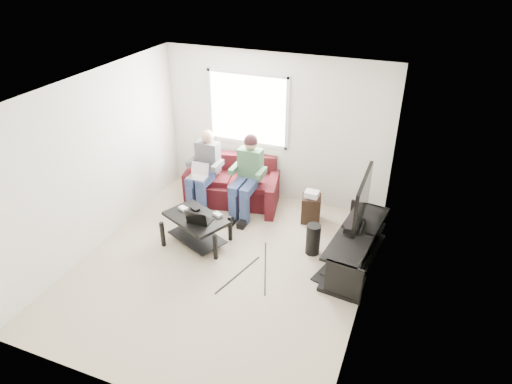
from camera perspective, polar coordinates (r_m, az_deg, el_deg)
floor at (r=6.75m, az=-4.28°, el=-9.18°), size 4.50×4.50×0.00m
ceiling at (r=5.52m, az=-5.29°, el=12.44°), size 4.50×4.50×0.00m
wall_back at (r=7.91m, az=2.41°, el=7.86°), size 4.50×0.00×4.50m
wall_front at (r=4.49m, az=-17.57°, el=-12.48°), size 4.50×0.00×4.50m
wall_left at (r=7.06m, az=-19.53°, el=3.38°), size 0.00×4.50×4.50m
wall_right at (r=5.54m, az=14.25°, el=-3.15°), size 0.00×4.50×4.50m
window at (r=7.96m, az=-1.05°, el=10.32°), size 1.48×0.04×1.28m
sofa at (r=8.18m, az=-2.92°, el=0.89°), size 1.87×1.08×0.80m
person_left at (r=7.92m, az=-6.49°, el=3.17°), size 0.40×0.70×1.32m
person_right at (r=7.60m, az=-1.07°, el=2.67°), size 0.40×0.71×1.37m
laptop_silver at (r=7.75m, az=-7.29°, el=2.24°), size 0.33×0.24×0.24m
coffee_table at (r=7.05m, az=-7.50°, el=-3.96°), size 1.11×0.93×0.48m
laptop_black at (r=6.81m, az=-7.06°, el=-2.79°), size 0.40×0.34×0.24m
controller_a at (r=7.18m, az=-9.09°, el=-2.03°), size 0.16×0.14×0.04m
controller_b at (r=7.15m, az=-7.60°, el=-2.09°), size 0.17×0.14×0.04m
controller_c at (r=6.96m, az=-4.81°, el=-2.85°), size 0.17×0.14×0.04m
tv_stand at (r=6.79m, az=12.29°, el=-6.96°), size 0.70×1.73×0.56m
tv at (r=6.46m, az=13.15°, el=-0.95°), size 0.12×1.10×0.81m
soundbar at (r=6.68m, az=11.77°, el=-3.80°), size 0.12×0.50×0.10m
drink_cup at (r=7.12m, az=13.16°, el=-1.65°), size 0.08×0.08×0.12m
console_white at (r=6.43m, az=11.69°, el=-8.41°), size 0.30×0.22×0.06m
console_grey at (r=6.99m, az=12.83°, el=-5.02°), size 0.34×0.26×0.08m
console_black at (r=6.70m, az=12.29°, el=-6.65°), size 0.38×0.30×0.07m
subwoofer at (r=6.89m, az=7.15°, el=-5.88°), size 0.21×0.21×0.49m
keyboard_floor at (r=6.66m, az=8.47°, el=-9.96°), size 0.29×0.50×0.03m
end_table at (r=7.64m, az=6.88°, el=-1.94°), size 0.31×0.31×0.56m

